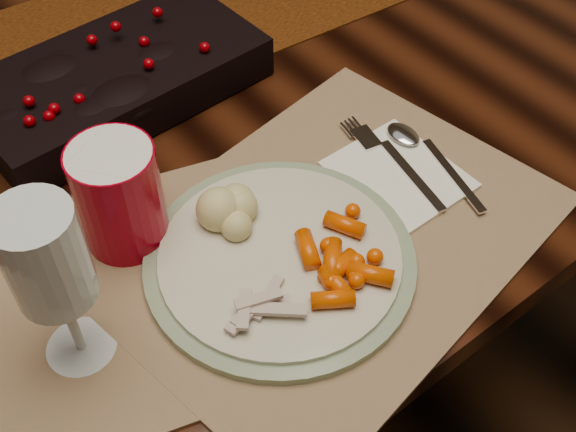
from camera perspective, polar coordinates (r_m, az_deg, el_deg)
floor at (r=1.56m, az=-6.25°, el=-12.64°), size 5.00×5.00×0.00m
dining_table at (r=1.24m, az=-7.68°, el=-4.32°), size 1.80×1.00×0.75m
table_runner at (r=1.10m, az=-11.92°, el=14.17°), size 1.55×0.42×0.00m
centerpiece at (r=0.96m, az=-13.49°, el=10.92°), size 0.38×0.21×0.07m
placemat_main at (r=0.79m, az=3.28°, el=-1.64°), size 0.54×0.43×0.00m
placemat_second at (r=0.76m, az=-13.00°, el=-6.36°), size 0.50×0.42×0.00m
dinner_plate at (r=0.76m, az=-0.65°, el=-3.41°), size 0.32×0.32×0.02m
baby_carrots at (r=0.74m, az=3.60°, el=-3.25°), size 0.13×0.12×0.02m
mashed_potatoes at (r=0.77m, az=-4.61°, el=0.72°), size 0.10×0.09×0.05m
turkey_shreds at (r=0.70m, az=-2.02°, el=-7.57°), size 0.07×0.06×0.01m
napkin at (r=0.86m, az=8.72°, el=3.25°), size 0.13×0.15×0.01m
fork at (r=0.86m, az=8.84°, el=4.00°), size 0.05×0.16×0.00m
spoon at (r=0.87m, az=11.69°, el=4.20°), size 0.07×0.16×0.00m
red_cup at (r=0.76m, az=-13.19°, el=1.50°), size 0.10×0.10×0.12m
wine_glass at (r=0.66m, az=-17.68°, el=-5.59°), size 0.07×0.07×0.20m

